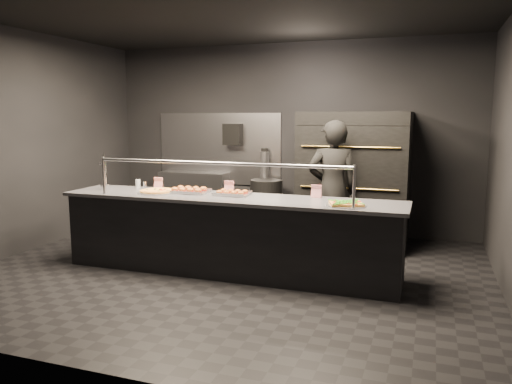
# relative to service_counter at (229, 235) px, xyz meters

# --- Properties ---
(room) EXTENTS (6.04, 6.00, 3.00)m
(room) POSITION_rel_service_counter_xyz_m (-0.02, 0.05, 1.03)
(room) COLOR black
(room) RESTS_ON ground
(service_counter) EXTENTS (4.10, 0.78, 1.37)m
(service_counter) POSITION_rel_service_counter_xyz_m (0.00, 0.00, 0.00)
(service_counter) COLOR black
(service_counter) RESTS_ON ground
(pizza_oven) EXTENTS (1.50, 1.23, 1.91)m
(pizza_oven) POSITION_rel_service_counter_xyz_m (1.20, 1.90, 0.50)
(pizza_oven) COLOR black
(pizza_oven) RESTS_ON ground
(prep_shelf) EXTENTS (1.20, 0.35, 0.90)m
(prep_shelf) POSITION_rel_service_counter_xyz_m (-1.60, 2.32, -0.01)
(prep_shelf) COLOR #99999E
(prep_shelf) RESTS_ON ground
(towel_dispenser) EXTENTS (0.30, 0.20, 0.35)m
(towel_dispenser) POSITION_rel_service_counter_xyz_m (-0.90, 2.39, 1.09)
(towel_dispenser) COLOR black
(towel_dispenser) RESTS_ON room
(fire_extinguisher) EXTENTS (0.14, 0.14, 0.51)m
(fire_extinguisher) POSITION_rel_service_counter_xyz_m (-0.35, 2.40, 0.60)
(fire_extinguisher) COLOR #B2B2B7
(fire_extinguisher) RESTS_ON room
(beer_tap) EXTENTS (0.13, 0.18, 0.49)m
(beer_tap) POSITION_rel_service_counter_xyz_m (-1.70, -0.01, 0.60)
(beer_tap) COLOR silver
(beer_tap) RESTS_ON service_counter
(round_pizza) EXTENTS (0.50, 0.50, 0.03)m
(round_pizza) POSITION_rel_service_counter_xyz_m (-0.95, 0.02, 0.47)
(round_pizza) COLOR silver
(round_pizza) RESTS_ON service_counter
(slider_tray_a) EXTENTS (0.50, 0.40, 0.07)m
(slider_tray_a) POSITION_rel_service_counter_xyz_m (-0.57, 0.13, 0.48)
(slider_tray_a) COLOR silver
(slider_tray_a) RESTS_ON service_counter
(slider_tray_b) EXTENTS (0.43, 0.34, 0.06)m
(slider_tray_b) POSITION_rel_service_counter_xyz_m (-0.00, 0.12, 0.48)
(slider_tray_b) COLOR silver
(slider_tray_b) RESTS_ON service_counter
(square_pizza) EXTENTS (0.42, 0.42, 0.05)m
(square_pizza) POSITION_rel_service_counter_xyz_m (1.40, -0.14, 0.47)
(square_pizza) COLOR silver
(square_pizza) RESTS_ON service_counter
(condiment_jar) EXTENTS (0.16, 0.06, 0.11)m
(condiment_jar) POSITION_rel_service_counter_xyz_m (-1.37, 0.28, 0.51)
(condiment_jar) COLOR silver
(condiment_jar) RESTS_ON service_counter
(tent_cards) EXTENTS (2.20, 0.04, 0.15)m
(tent_cards) POSITION_rel_service_counter_xyz_m (-0.07, 0.28, 0.53)
(tent_cards) COLOR white
(tent_cards) RESTS_ON service_counter
(trash_bin) EXTENTS (0.51, 0.51, 0.85)m
(trash_bin) POSITION_rel_service_counter_xyz_m (-0.22, 2.10, -0.04)
(trash_bin) COLOR black
(trash_bin) RESTS_ON ground
(worker) EXTENTS (0.76, 0.61, 1.81)m
(worker) POSITION_rel_service_counter_xyz_m (1.02, 1.07, 0.44)
(worker) COLOR black
(worker) RESTS_ON ground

